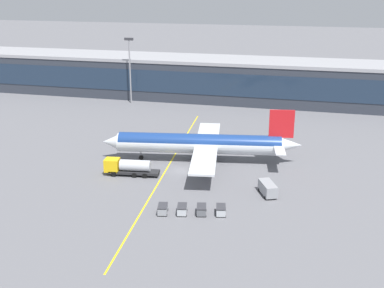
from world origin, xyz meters
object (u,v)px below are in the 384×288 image
object	(u,v)px
baggage_cart_1	(182,209)
baggage_cart_2	(201,210)
crew_van	(268,188)
baggage_cart_0	(163,209)
fuel_tanker	(128,167)
baggage_cart_3	(221,210)
main_airliner	(201,144)

from	to	relation	value
baggage_cart_1	baggage_cart_2	xyz separation A→B (m)	(3.13, 0.66, 0.00)
baggage_cart_2	crew_van	bearing A→B (deg)	46.17
baggage_cart_2	baggage_cart_0	bearing A→B (deg)	-168.04
fuel_tanker	baggage_cart_1	xyz separation A→B (m)	(14.76, -13.70, -0.96)
fuel_tanker	baggage_cart_3	bearing A→B (deg)	-30.47
main_airliner	baggage_cart_0	bearing A→B (deg)	-91.15
main_airliner	fuel_tanker	size ratio (longest dim) A/B	3.81
main_airliner	baggage_cart_0	xyz separation A→B (m)	(-0.51, -25.21, -3.24)
fuel_tanker	baggage_cart_1	size ratio (longest dim) A/B	3.79
crew_van	main_airliner	bearing A→B (deg)	138.77
baggage_cart_0	baggage_cart_2	world-z (taller)	same
fuel_tanker	baggage_cart_3	xyz separation A→B (m)	(21.02, -12.37, -0.96)
baggage_cart_0	baggage_cart_1	world-z (taller)	same
baggage_cart_1	baggage_cart_2	size ratio (longest dim) A/B	1.00
baggage_cart_1	baggage_cart_2	bearing A→B (deg)	11.96
baggage_cart_1	baggage_cart_3	world-z (taller)	same
crew_van	baggage_cart_1	xyz separation A→B (m)	(-12.95, -10.90, -0.53)
crew_van	baggage_cart_3	world-z (taller)	crew_van
fuel_tanker	baggage_cart_0	distance (m)	18.50
crew_van	baggage_cart_3	size ratio (longest dim) A/B	1.86
crew_van	baggage_cart_2	size ratio (longest dim) A/B	1.86
baggage_cart_0	baggage_cart_2	size ratio (longest dim) A/B	1.00
crew_van	baggage_cart_2	bearing A→B (deg)	-133.83
baggage_cart_0	baggage_cart_3	xyz separation A→B (m)	(9.39, 1.99, 0.00)
fuel_tanker	baggage_cart_1	bearing A→B (deg)	-42.86
crew_van	baggage_cart_2	world-z (taller)	crew_van
crew_van	baggage_cart_2	xyz separation A→B (m)	(-9.82, -10.23, -0.53)
baggage_cart_3	main_airliner	bearing A→B (deg)	110.94
crew_van	baggage_cart_1	size ratio (longest dim) A/B	1.86
baggage_cart_0	baggage_cart_1	xyz separation A→B (m)	(3.13, 0.66, 0.00)
main_airliner	baggage_cart_3	bearing A→B (deg)	-69.06
fuel_tanker	main_airliner	bearing A→B (deg)	41.81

